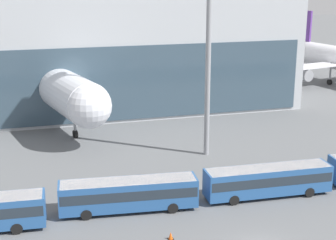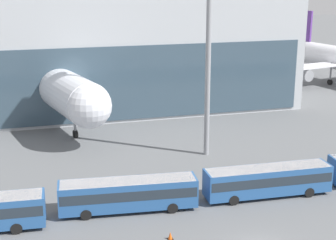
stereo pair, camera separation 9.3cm
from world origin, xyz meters
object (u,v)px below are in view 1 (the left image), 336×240
object	(u,v)px
shuttle_bus_2	(129,193)
floodlight_mast	(209,6)
traffic_cone_1	(171,236)
airliner_at_gate_near	(45,80)
shuttle_bus_3	(268,179)

from	to	relation	value
shuttle_bus_2	floodlight_mast	distance (m)	23.90
floodlight_mast	traffic_cone_1	bearing A→B (deg)	-117.77
airliner_at_gate_near	traffic_cone_1	size ratio (longest dim) A/B	64.14
shuttle_bus_3	airliner_at_gate_near	bearing A→B (deg)	120.13
airliner_at_gate_near	shuttle_bus_3	bearing A→B (deg)	14.30
shuttle_bus_2	shuttle_bus_3	xyz separation A→B (m)	(13.93, -0.50, 0.00)
shuttle_bus_2	floodlight_mast	xyz separation A→B (m)	(12.30, 12.83, 15.98)
shuttle_bus_3	traffic_cone_1	bearing A→B (deg)	-151.58
airliner_at_gate_near	shuttle_bus_3	distance (m)	41.72
shuttle_bus_2	traffic_cone_1	world-z (taller)	shuttle_bus_2
shuttle_bus_2	shuttle_bus_3	bearing A→B (deg)	3.68
shuttle_bus_3	floodlight_mast	world-z (taller)	floodlight_mast
shuttle_bus_3	floodlight_mast	xyz separation A→B (m)	(-1.63, 13.33, 15.98)
airliner_at_gate_near	traffic_cone_1	bearing A→B (deg)	-3.22
airliner_at_gate_near	floodlight_mast	size ratio (longest dim) A/B	1.41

